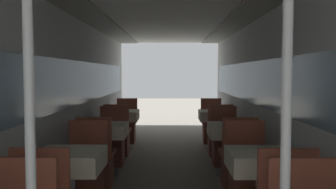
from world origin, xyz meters
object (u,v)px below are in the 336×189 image
object	(u,v)px
support_pole_right_0	(285,156)
chair_right_far_2	(224,146)
dining_table_left_2	(105,133)
chair_left_far_2	(112,146)
chair_right_near_3	(219,139)
chair_left_far_1	(85,179)
chair_right_near_2	(237,165)
chair_left_near_2	(97,165)
chair_left_near_3	(118,139)
dining_table_right_3	(215,117)
dining_table_right_1	(261,165)
chair_left_far_3	(126,129)
dining_table_left_3	(122,117)
dining_table_left_1	(70,164)
dining_table_right_2	(230,133)
chair_right_far_3	(212,129)
support_pole_left_0	(31,155)
chair_right_far_1	(248,180)

from	to	relation	value
support_pole_right_0	chair_right_far_2	distance (m)	4.34
dining_table_left_2	chair_left_far_2	xyz separation A→B (m)	(-0.00, 0.60, -0.31)
chair_right_near_3	chair_left_far_1	bearing A→B (deg)	-125.59
dining_table_left_2	chair_right_near_2	bearing A→B (deg)	-18.74
chair_right_near_2	chair_left_near_2	bearing A→B (deg)	180.00
chair_right_near_3	chair_left_near_3	bearing A→B (deg)	180.00
chair_left_far_1	chair_left_near_3	xyz separation A→B (m)	(0.00, 2.46, 0.00)
dining_table_right_3	dining_table_right_1	bearing A→B (deg)	-90.00
chair_right_near_3	dining_table_left_2	bearing A→B (deg)	-145.06
chair_left_far_3	chair_right_near_3	size ratio (longest dim) A/B	1.00
dining_table_right_1	chair_right_near_2	xyz separation A→B (m)	(0.00, 1.23, -0.31)
dining_table_left_3	chair_right_far_2	bearing A→B (deg)	-34.94
chair_left_far_2	support_pole_right_0	world-z (taller)	support_pole_right_0
chair_right_near_3	dining_table_right_3	bearing A→B (deg)	90.00
dining_table_left_1	chair_left_near_3	world-z (taller)	chair_left_near_3
chair_right_near_3	dining_table_left_3	bearing A→B (deg)	161.26
dining_table_left_1	support_pole_right_0	size ratio (longest dim) A/B	0.33
dining_table_left_2	dining_table_right_1	bearing A→B (deg)	-46.06
chair_left_far_2	chair_right_near_2	size ratio (longest dim) A/B	1.00
dining_table_left_2	dining_table_right_1	world-z (taller)	same
chair_left_far_2	chair_right_near_2	bearing A→B (deg)	145.85
chair_left_far_1	dining_table_right_1	distance (m)	1.88
chair_left_near_2	dining_table_left_3	world-z (taller)	chair_left_near_2
dining_table_left_3	dining_table_left_1	bearing A→B (deg)	-90.00
dining_table_left_1	dining_table_right_2	world-z (taller)	same
dining_table_left_2	chair_left_near_2	distance (m)	0.67
dining_table_right_1	chair_right_far_2	distance (m)	2.44
dining_table_left_2	chair_left_near_2	xyz separation A→B (m)	(-0.00, -0.60, -0.31)
chair_right_far_3	chair_left_near_2	bearing A→B (deg)	59.77
chair_right_near_2	chair_right_far_2	size ratio (longest dim) A/B	1.00
chair_left_far_1	chair_left_far_3	xyz separation A→B (m)	(0.00, 3.65, 0.00)
dining_table_left_2	chair_right_near_2	world-z (taller)	chair_right_near_2
dining_table_left_1	chair_left_far_2	size ratio (longest dim) A/B	0.80
dining_table_left_1	chair_right_near_3	size ratio (longest dim) A/B	0.80
chair_left_far_1	support_pole_right_0	world-z (taller)	support_pole_right_0
chair_left_near_3	chair_left_far_1	bearing A→B (deg)	-90.00
support_pole_left_0	dining_table_left_3	xyz separation A→B (m)	(-0.34, 5.48, -0.49)
chair_left_far_1	dining_table_left_1	bearing A→B (deg)	90.00
chair_right_far_3	dining_table_right_2	bearing A→B (deg)	90.00
chair_left_far_2	chair_left_near_3	world-z (taller)	same
support_pole_left_0	dining_table_left_1	xyz separation A→B (m)	(-0.34, 1.83, -0.49)
support_pole_left_0	chair_left_far_2	distance (m)	4.34
chair_right_far_2	chair_right_near_3	xyz separation A→B (m)	(0.00, 0.63, 0.00)
dining_table_right_1	chair_right_far_1	distance (m)	0.67
support_pole_left_0	support_pole_right_0	world-z (taller)	same
dining_table_right_2	chair_right_near_3	size ratio (longest dim) A/B	0.80
support_pole_left_0	chair_left_far_3	xyz separation A→B (m)	(-0.34, 6.07, -0.80)
support_pole_left_0	chair_right_far_1	xyz separation A→B (m)	(1.42, 2.42, -0.80)
chair_right_far_2	chair_left_near_3	bearing A→B (deg)	-19.76
chair_left_near_2	support_pole_right_0	world-z (taller)	support_pole_right_0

